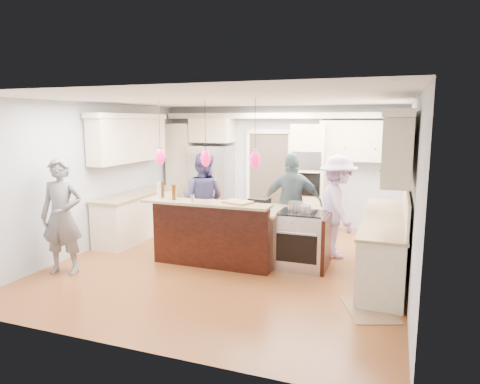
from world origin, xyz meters
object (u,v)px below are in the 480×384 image
at_px(refrigerator, 212,184).
at_px(person_bar_end, 62,216).
at_px(person_far_left, 203,199).
at_px(island_range, 303,240).
at_px(kitchen_island, 221,232).

distance_m(refrigerator, person_bar_end, 4.10).
bearing_deg(person_far_left, island_range, 159.68).
bearing_deg(person_far_left, refrigerator, -73.23).
relative_size(island_range, person_bar_end, 0.51).
height_order(refrigerator, kitchen_island, refrigerator).
relative_size(refrigerator, island_range, 1.96).
relative_size(refrigerator, person_far_left, 1.02).
bearing_deg(island_range, person_far_left, 161.57).
distance_m(refrigerator, island_range, 3.71).
distance_m(kitchen_island, person_bar_end, 2.56).
bearing_deg(refrigerator, island_range, -42.59).
distance_m(refrigerator, kitchen_island, 2.91).
distance_m(kitchen_island, island_range, 1.41).
relative_size(kitchen_island, island_range, 2.28).
bearing_deg(kitchen_island, island_range, 3.11).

